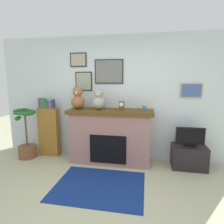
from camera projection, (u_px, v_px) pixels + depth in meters
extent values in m
plane|color=#B2B18D|center=(90.00, 218.00, 2.30)|extent=(12.00, 12.00, 0.00)
cube|color=silver|center=(116.00, 98.00, 4.02)|extent=(5.20, 0.12, 2.60)
cube|color=black|center=(109.00, 72.00, 3.88)|extent=(0.60, 0.02, 0.50)
cube|color=slate|center=(109.00, 72.00, 3.87)|extent=(0.56, 0.00, 0.46)
cube|color=black|center=(84.00, 81.00, 4.02)|extent=(0.36, 0.02, 0.40)
cube|color=gray|center=(84.00, 81.00, 4.00)|extent=(0.32, 0.00, 0.36)
cube|color=black|center=(78.00, 60.00, 3.96)|extent=(0.36, 0.02, 0.29)
cube|color=#A59684|center=(78.00, 60.00, 3.95)|extent=(0.32, 0.00, 0.25)
cube|color=tan|center=(191.00, 91.00, 3.65)|extent=(0.41, 0.02, 0.29)
cube|color=#405B91|center=(191.00, 91.00, 3.64)|extent=(0.37, 0.00, 0.25)
cube|color=#976A67|center=(111.00, 138.00, 3.84)|extent=(1.59, 0.55, 1.02)
cube|color=#533813|center=(111.00, 112.00, 3.75)|extent=(1.71, 0.61, 0.08)
cube|color=black|center=(108.00, 149.00, 3.59)|extent=(0.71, 0.02, 0.56)
cube|color=olive|center=(49.00, 132.00, 4.16)|extent=(0.44, 0.16, 1.08)
cube|color=#583879|center=(41.00, 103.00, 4.08)|extent=(0.04, 0.13, 0.22)
cube|color=#316E3B|center=(43.00, 103.00, 4.07)|extent=(0.06, 0.13, 0.21)
cube|color=#3A6F3C|center=(45.00, 103.00, 4.07)|extent=(0.03, 0.13, 0.21)
cube|color=#2C683F|center=(47.00, 105.00, 4.06)|extent=(0.05, 0.13, 0.15)
cube|color=#5A2D74|center=(49.00, 105.00, 4.05)|extent=(0.04, 0.13, 0.14)
cube|color=#9B613C|center=(51.00, 105.00, 4.04)|extent=(0.04, 0.13, 0.15)
cube|color=#28468D|center=(53.00, 104.00, 4.03)|extent=(0.03, 0.13, 0.19)
cylinder|color=brown|center=(28.00, 151.00, 4.11)|extent=(0.38, 0.38, 0.26)
cylinder|color=brown|center=(26.00, 131.00, 4.03)|extent=(0.04, 0.04, 0.67)
ellipsoid|color=#266B2C|center=(30.00, 114.00, 3.92)|extent=(0.15, 0.37, 0.08)
ellipsoid|color=#2A6125|center=(30.00, 111.00, 4.08)|extent=(0.37, 0.17, 0.08)
ellipsoid|color=#246124|center=(21.00, 110.00, 4.05)|extent=(0.25, 0.37, 0.08)
ellipsoid|color=#1F6E23|center=(18.00, 118.00, 3.95)|extent=(0.24, 0.37, 0.08)
ellipsoid|color=#296028|center=(21.00, 113.00, 3.83)|extent=(0.37, 0.13, 0.08)
cube|color=black|center=(189.00, 157.00, 3.59)|extent=(0.64, 0.40, 0.44)
cube|color=black|center=(190.00, 145.00, 3.55)|extent=(0.20, 0.14, 0.04)
cube|color=black|center=(190.00, 136.00, 3.52)|extent=(0.53, 0.03, 0.32)
cube|color=black|center=(190.00, 136.00, 3.50)|extent=(0.49, 0.00, 0.28)
cube|color=navy|center=(99.00, 186.00, 3.00)|extent=(1.43, 1.13, 0.01)
cylinder|color=teal|center=(145.00, 108.00, 3.59)|extent=(0.08, 0.08, 0.09)
cube|color=brown|center=(122.00, 106.00, 3.67)|extent=(0.10, 0.07, 0.17)
cylinder|color=white|center=(121.00, 105.00, 3.63)|extent=(0.08, 0.01, 0.08)
sphere|color=#935D3A|center=(78.00, 102.00, 3.82)|extent=(0.28, 0.28, 0.28)
sphere|color=#935D3A|center=(78.00, 92.00, 3.79)|extent=(0.20, 0.20, 0.20)
sphere|color=#935D3A|center=(74.00, 89.00, 3.79)|extent=(0.07, 0.07, 0.07)
sphere|color=#935D3A|center=(81.00, 89.00, 3.76)|extent=(0.07, 0.07, 0.07)
sphere|color=beige|center=(76.00, 93.00, 3.71)|extent=(0.06, 0.06, 0.06)
sphere|color=#9CA08F|center=(99.00, 103.00, 3.74)|extent=(0.26, 0.26, 0.26)
sphere|color=#9CA08F|center=(99.00, 94.00, 3.71)|extent=(0.18, 0.18, 0.18)
sphere|color=#9CA08F|center=(96.00, 91.00, 3.71)|extent=(0.06, 0.06, 0.06)
sphere|color=#9CA08F|center=(102.00, 91.00, 3.69)|extent=(0.06, 0.06, 0.06)
sphere|color=beige|center=(98.00, 94.00, 3.64)|extent=(0.06, 0.06, 0.06)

